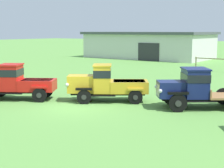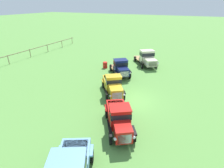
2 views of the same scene
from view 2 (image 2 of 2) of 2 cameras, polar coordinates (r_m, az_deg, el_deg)
name	(u,v)px [view 2 (image 2 of 2)]	position (r m, az deg, el deg)	size (l,w,h in m)	color
ground_plane	(133,101)	(16.62, 6.94, -5.57)	(240.00, 240.00, 0.00)	#5B9342
paddock_fence	(39,49)	(33.75, -22.74, 10.59)	(19.61, 0.55, 1.39)	#997F60
vintage_truck_second_in_line	(119,117)	(12.56, 2.38, -10.86)	(4.50, 3.53, 2.11)	black
vintage_truck_midrow_center	(113,85)	(17.19, 0.33, -0.30)	(4.61, 3.81, 2.14)	black
vintage_truck_far_side	(121,68)	(21.58, 2.89, 5.35)	(4.59, 4.01, 2.12)	black
vintage_truck_back_of_row	(147,58)	(25.78, 11.43, 8.22)	(5.49, 4.66, 2.24)	black
oil_drum_beside_row	(105,65)	(24.68, -2.27, 6.22)	(0.65, 0.65, 0.85)	red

